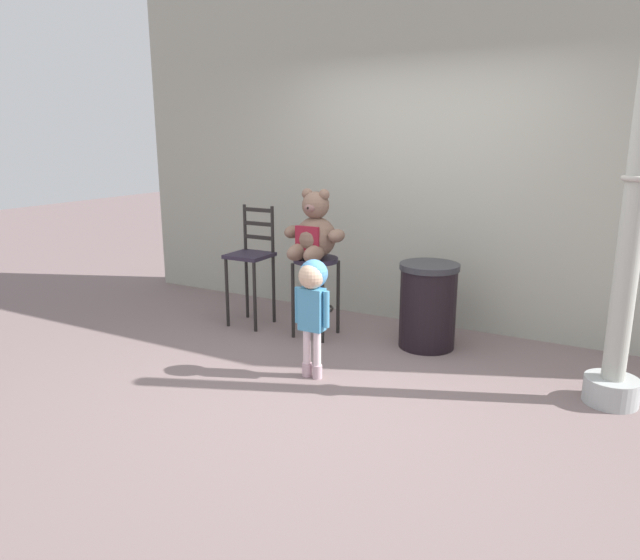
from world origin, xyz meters
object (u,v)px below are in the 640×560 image
teddy_bear (314,233)px  lamppost (628,257)px  trash_bin (428,305)px  child_walking (313,293)px  bar_chair_empty (252,260)px  bar_stool_with_teddy (316,280)px

teddy_bear → lamppost: lamppost is taller
teddy_bear → trash_bin: bearing=13.2°
child_walking → lamppost: size_ratio=0.35×
teddy_bear → child_walking: teddy_bear is taller
lamppost → bar_chair_empty: lamppost is taller
bar_stool_with_teddy → child_walking: child_walking is taller
trash_bin → lamppost: bearing=-17.3°
child_walking → bar_stool_with_teddy: bearing=-146.9°
lamppost → bar_chair_empty: 3.17m
trash_bin → lamppost: size_ratio=0.28×
bar_stool_with_teddy → teddy_bear: (0.00, -0.03, 0.43)m
child_walking → lamppost: 2.11m
lamppost → bar_chair_empty: bearing=175.2°
teddy_bear → trash_bin: 1.16m
trash_bin → bar_stool_with_teddy: bearing=-168.4°
bar_stool_with_teddy → trash_bin: (0.98, 0.20, -0.15)m
bar_stool_with_teddy → bar_chair_empty: 0.71m
bar_stool_with_teddy → bar_chair_empty: (-0.70, 0.01, 0.10)m
bar_stool_with_teddy → trash_bin: trash_bin is taller
teddy_bear → bar_chair_empty: 0.78m
bar_chair_empty → teddy_bear: bearing=-3.3°
trash_bin → lamppost: lamppost is taller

